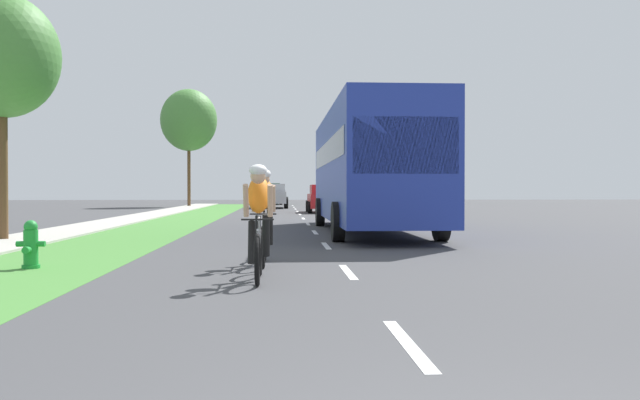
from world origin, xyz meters
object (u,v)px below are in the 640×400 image
object	(u,v)px
street_tree_near	(2,57)
cyclist_trailing	(264,216)
cyclist_lead	(259,221)
sedan_red	(325,198)
bus_blue	(369,165)
suv_dark_green	(270,193)
street_tree_far	(189,120)
pickup_silver	(272,196)
fire_hydrant_green	(31,245)

from	to	relation	value
street_tree_near	cyclist_trailing	bearing A→B (deg)	-40.71
cyclist_lead	sedan_red	world-z (taller)	cyclist_lead
cyclist_trailing	bus_blue	distance (m)	9.12
cyclist_trailing	bus_blue	xyz separation A→B (m)	(2.90, 8.57, 1.17)
sedan_red	suv_dark_green	world-z (taller)	suv_dark_green
bus_blue	cyclist_trailing	bearing A→B (deg)	-108.72
cyclist_lead	street_tree_near	xyz separation A→B (m)	(-6.42, 7.47, 3.65)
cyclist_trailing	street_tree_far	size ratio (longest dim) A/B	0.20
sedan_red	bus_blue	bearing A→B (deg)	-89.46
suv_dark_green	pickup_silver	bearing A→B (deg)	-88.52
suv_dark_green	street_tree_far	distance (m)	10.56
cyclist_lead	cyclist_trailing	xyz separation A→B (m)	(0.02, 1.93, 0.00)
cyclist_lead	cyclist_trailing	size ratio (longest dim) A/B	1.00
bus_blue	street_tree_near	size ratio (longest dim) A/B	1.94
fire_hydrant_green	street_tree_far	xyz separation A→B (m)	(-2.79, 38.96, 6.03)
fire_hydrant_green	bus_blue	world-z (taller)	bus_blue
pickup_silver	street_tree_near	world-z (taller)	street_tree_near
sedan_red	street_tree_far	bearing A→B (deg)	124.40
fire_hydrant_green	pickup_silver	size ratio (longest dim) A/B	0.15
fire_hydrant_green	bus_blue	bearing A→B (deg)	53.43
fire_hydrant_green	pickup_silver	xyz separation A→B (m)	(3.38, 34.52, 0.46)
cyclist_lead	street_tree_far	size ratio (longest dim) A/B	0.20
fire_hydrant_green	cyclist_lead	distance (m)	4.01
fire_hydrant_green	cyclist_trailing	xyz separation A→B (m)	(3.66, 0.27, 0.44)
cyclist_lead	pickup_silver	xyz separation A→B (m)	(-0.25, 36.17, 0.02)
cyclist_lead	fire_hydrant_green	bearing A→B (deg)	155.50
bus_blue	pickup_silver	distance (m)	25.90
street_tree_far	fire_hydrant_green	bearing A→B (deg)	-85.90
cyclist_trailing	street_tree_far	distance (m)	39.62
sedan_red	street_tree_far	xyz separation A→B (m)	(-9.19, 13.43, 5.63)
cyclist_trailing	street_tree_far	world-z (taller)	street_tree_far
bus_blue	sedan_red	distance (m)	16.73
sedan_red	fire_hydrant_green	bearing A→B (deg)	-104.08
fire_hydrant_green	cyclist_lead	size ratio (longest dim) A/B	0.44
cyclist_trailing	street_tree_near	xyz separation A→B (m)	(-6.44, 5.54, 3.65)
sedan_red	suv_dark_green	bearing A→B (deg)	99.27
pickup_silver	fire_hydrant_green	bearing A→B (deg)	-95.59
pickup_silver	street_tree_near	size ratio (longest dim) A/B	0.85
fire_hydrant_green	street_tree_far	world-z (taller)	street_tree_far
cyclist_lead	sedan_red	size ratio (longest dim) A/B	0.40
fire_hydrant_green	suv_dark_green	bearing A→B (deg)	86.14
street_tree_far	pickup_silver	bearing A→B (deg)	-35.73
fire_hydrant_green	pickup_silver	distance (m)	34.69
fire_hydrant_green	sedan_red	world-z (taller)	sedan_red
pickup_silver	street_tree_near	distance (m)	29.58
street_tree_near	cyclist_lead	bearing A→B (deg)	-49.33
sedan_red	cyclist_lead	bearing A→B (deg)	-95.82
cyclist_lead	street_tree_near	size ratio (longest dim) A/B	0.29
cyclist_lead	sedan_red	xyz separation A→B (m)	(2.77, 27.18, -0.04)
street_tree_near	pickup_silver	bearing A→B (deg)	77.87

